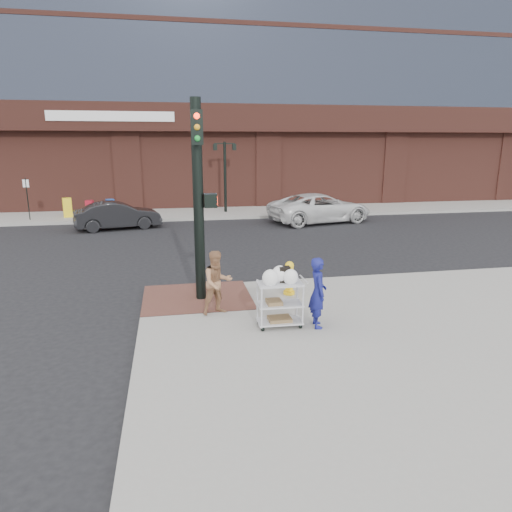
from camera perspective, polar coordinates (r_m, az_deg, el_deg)
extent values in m
plane|color=black|center=(11.40, -4.02, -7.14)|extent=(220.00, 220.00, 0.00)
cube|color=gray|center=(44.90, 7.21, 8.74)|extent=(65.00, 36.00, 0.15)
cube|color=#542A27|center=(12.15, -7.36, -5.10)|extent=(2.80, 2.40, 0.01)
cube|color=#592B23|center=(43.21, -2.42, 27.43)|extent=(42.00, 26.00, 28.00)
cylinder|color=black|center=(26.83, -3.88, 9.79)|extent=(0.16, 0.16, 4.00)
cube|color=black|center=(26.76, -3.95, 13.85)|extent=(1.20, 0.06, 0.06)
cube|color=black|center=(26.70, -5.15, 13.40)|extent=(0.22, 0.22, 0.35)
cube|color=black|center=(26.83, -2.74, 13.44)|extent=(0.22, 0.22, 0.35)
cylinder|color=black|center=(26.75, -26.65, 6.40)|extent=(0.05, 0.05, 2.20)
cylinder|color=black|center=(11.49, -7.22, 6.61)|extent=(0.26, 0.26, 5.00)
cube|color=black|center=(11.50, -5.72, 6.91)|extent=(0.32, 0.28, 0.34)
cube|color=#FF260C|center=(11.52, -4.92, 6.94)|extent=(0.02, 0.18, 0.22)
cube|color=black|center=(11.12, -7.41, 15.66)|extent=(0.28, 0.18, 0.80)
imported|color=navy|center=(10.04, 7.74, -4.54)|extent=(0.43, 0.60, 1.57)
imported|color=#996A48|center=(10.74, -4.86, -3.34)|extent=(0.88, 0.78, 1.53)
imported|color=black|center=(23.22, -16.91, 4.88)|extent=(4.27, 2.29, 1.34)
imported|color=silver|center=(24.36, 8.01, 5.96)|extent=(5.88, 3.66, 1.52)
cube|color=#B3B4B9|center=(9.90, 3.03, -3.47)|extent=(0.99, 0.57, 0.03)
cube|color=#B3B4B9|center=(10.05, 3.00, -6.01)|extent=(0.99, 0.57, 0.03)
cube|color=#B3B4B9|center=(10.20, 2.97, -8.13)|extent=(0.99, 0.57, 0.03)
cube|color=black|center=(9.93, 3.58, -2.39)|extent=(0.24, 0.15, 0.35)
cube|color=brown|center=(10.00, 2.27, -5.77)|extent=(0.33, 0.37, 0.09)
cube|color=brown|center=(10.18, 2.97, -7.84)|extent=(0.50, 0.39, 0.08)
cylinder|color=yellow|center=(12.31, 4.15, -4.57)|extent=(0.30, 0.30, 0.09)
cylinder|color=yellow|center=(12.19, 4.18, -2.86)|extent=(0.21, 0.21, 0.66)
sphere|color=yellow|center=(12.09, 4.21, -1.21)|extent=(0.24, 0.24, 0.24)
cylinder|color=yellow|center=(12.18, 4.19, -2.62)|extent=(0.43, 0.10, 0.10)
cube|color=maroon|center=(26.39, -20.04, 5.55)|extent=(0.42, 0.38, 0.93)
cube|color=yellow|center=(26.94, -22.51, 5.62)|extent=(0.53, 0.50, 1.04)
cube|color=#1847A1|center=(26.61, -17.73, 5.80)|extent=(0.50, 0.48, 0.93)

